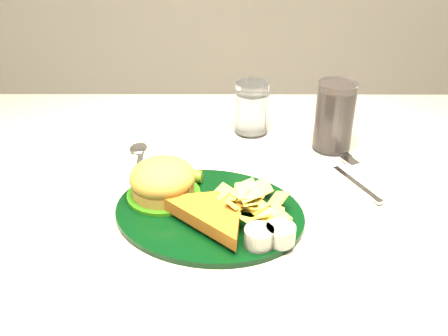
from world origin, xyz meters
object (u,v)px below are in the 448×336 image
at_px(cola_glass, 334,117).
at_px(fork_napkin, 355,181).
at_px(dinner_plate, 209,197).
at_px(water_glass, 252,108).

distance_m(cola_glass, fork_napkin, 0.14).
height_order(dinner_plate, water_glass, water_glass).
height_order(dinner_plate, fork_napkin, dinner_plate).
bearing_deg(water_glass, fork_napkin, -50.41).
xyz_separation_m(dinner_plate, water_glass, (0.08, 0.29, 0.02)).
xyz_separation_m(dinner_plate, fork_napkin, (0.24, 0.09, -0.03)).
relative_size(dinner_plate, water_glass, 2.77).
distance_m(dinner_plate, fork_napkin, 0.26).
bearing_deg(cola_glass, water_glass, 154.60).
relative_size(cola_glass, fork_napkin, 0.82).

